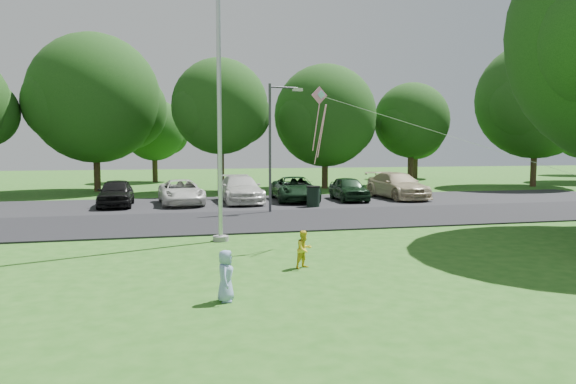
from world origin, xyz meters
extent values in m
plane|color=#245A17|center=(0.00, 0.00, 0.00)|extent=(120.00, 120.00, 0.00)
cube|color=black|center=(0.00, 9.00, 0.03)|extent=(60.00, 6.00, 0.06)
cube|color=black|center=(0.00, 15.50, 0.03)|extent=(42.00, 7.00, 0.06)
cylinder|color=#B7BABF|center=(-3.50, 5.00, 5.00)|extent=(0.14, 0.14, 10.00)
cylinder|color=gray|center=(-3.50, 5.00, 0.08)|extent=(0.50, 0.50, 0.16)
cylinder|color=#3F3F44|center=(-0.60, 11.41, 2.88)|extent=(0.12, 0.12, 5.76)
cylinder|color=#3F3F44|center=(0.06, 11.52, 5.62)|extent=(1.34, 0.30, 0.08)
cube|color=silver|center=(0.73, 11.63, 5.55)|extent=(0.46, 0.28, 0.13)
cylinder|color=black|center=(1.85, 12.90, 0.51)|extent=(0.63, 0.63, 1.01)
cylinder|color=black|center=(1.85, 12.90, 1.04)|extent=(0.68, 0.68, 0.06)
cylinder|color=#332316|center=(-9.60, 25.24, 1.60)|extent=(0.44, 0.44, 3.19)
sphere|color=#12340E|center=(-9.60, 25.24, 6.17)|extent=(8.50, 8.50, 8.50)
sphere|color=#12340E|center=(-7.68, 26.09, 5.53)|extent=(5.53, 5.53, 5.53)
sphere|color=#12340E|center=(-11.30, 24.17, 5.74)|extent=(5.10, 5.10, 5.10)
cylinder|color=#332316|center=(-1.58, 22.90, 1.71)|extent=(0.44, 0.44, 3.43)
sphere|color=#12340E|center=(-1.58, 22.90, 5.62)|extent=(6.27, 6.27, 6.27)
sphere|color=#12340E|center=(-0.17, 23.53, 5.15)|extent=(4.07, 4.07, 4.07)
sphere|color=#12340E|center=(-2.84, 22.12, 5.31)|extent=(3.76, 3.76, 3.76)
cylinder|color=#332316|center=(6.03, 24.17, 1.33)|extent=(0.44, 0.44, 2.66)
sphere|color=#12340E|center=(6.03, 24.17, 5.20)|extent=(7.27, 7.27, 7.27)
sphere|color=#12340E|center=(7.66, 24.89, 4.66)|extent=(4.72, 4.72, 4.72)
sphere|color=#12340E|center=(4.57, 23.26, 4.84)|extent=(4.36, 4.36, 4.36)
cylinder|color=#332316|center=(13.12, 24.89, 1.51)|extent=(0.44, 0.44, 3.02)
sphere|color=#12340E|center=(13.12, 24.89, 5.00)|extent=(5.67, 5.67, 5.67)
sphere|color=#12340E|center=(14.39, 25.46, 4.58)|extent=(3.68, 3.68, 3.68)
sphere|color=#12340E|center=(11.98, 24.18, 4.72)|extent=(3.40, 3.40, 3.40)
cylinder|color=#332316|center=(21.92, 22.25, 1.71)|extent=(0.44, 0.44, 3.42)
sphere|color=#12340E|center=(21.92, 22.25, 6.49)|extent=(8.77, 8.77, 8.77)
sphere|color=#12340E|center=(23.89, 23.13, 5.84)|extent=(5.70, 5.70, 5.70)
sphere|color=#12340E|center=(20.17, 21.15, 6.06)|extent=(5.26, 5.26, 5.26)
cylinder|color=#332316|center=(-6.00, 34.00, 1.30)|extent=(0.44, 0.44, 2.60)
sphere|color=#12340E|center=(-6.00, 34.00, 4.42)|extent=(5.20, 5.20, 5.20)
sphere|color=#12340E|center=(-4.83, 34.52, 4.03)|extent=(3.38, 3.38, 3.38)
sphere|color=#12340E|center=(-7.04, 33.35, 4.16)|extent=(3.12, 3.12, 3.12)
cylinder|color=#332316|center=(18.00, 33.50, 1.30)|extent=(0.44, 0.44, 2.60)
sphere|color=#12340E|center=(18.00, 33.50, 4.42)|extent=(5.20, 5.20, 5.20)
sphere|color=#12340E|center=(19.17, 34.02, 4.03)|extent=(3.38, 3.38, 3.38)
sphere|color=#12340E|center=(16.96, 32.85, 4.16)|extent=(3.12, 3.12, 3.12)
imported|color=black|center=(-7.54, 15.27, 0.73)|extent=(1.59, 3.95, 1.34)
imported|color=silver|center=(-4.40, 15.44, 0.69)|extent=(2.37, 4.63, 1.25)
imported|color=silver|center=(-1.35, 15.59, 0.77)|extent=(2.09, 4.90, 1.41)
imported|color=black|center=(1.64, 15.64, 0.71)|extent=(2.54, 4.87, 1.31)
imported|color=black|center=(4.57, 15.28, 0.70)|extent=(1.75, 3.87, 1.29)
imported|color=#C6B793|center=(7.65, 15.70, 0.79)|extent=(2.32, 5.13, 1.46)
imported|color=yellow|center=(-1.90, 0.86, 0.47)|extent=(0.57, 0.52, 0.93)
imported|color=#849DCA|center=(-4.08, -1.42, 0.50)|extent=(0.42, 0.55, 1.00)
cube|color=pink|center=(-0.68, 3.66, 4.49)|extent=(0.51, 0.14, 0.52)
cube|color=#8CC6E5|center=(-0.63, 3.63, 4.51)|extent=(0.25, 0.07, 0.25)
cylinder|color=white|center=(2.59, 1.78, 3.25)|extent=(6.54, 3.77, 2.48)
cylinder|color=pink|center=(-0.78, 3.66, 3.54)|extent=(0.17, 0.22, 1.38)
cylinder|color=pink|center=(-0.58, 3.71, 3.43)|extent=(0.19, 0.36, 1.57)
cylinder|color=pink|center=(-0.68, 3.58, 3.32)|extent=(0.21, 0.53, 1.76)
camera|label=1|loc=(-5.17, -11.07, 2.95)|focal=32.00mm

